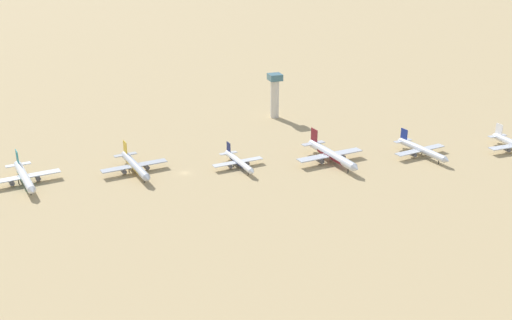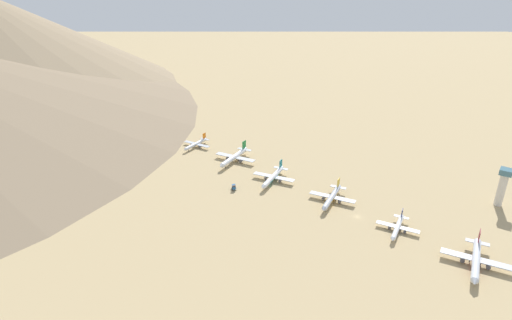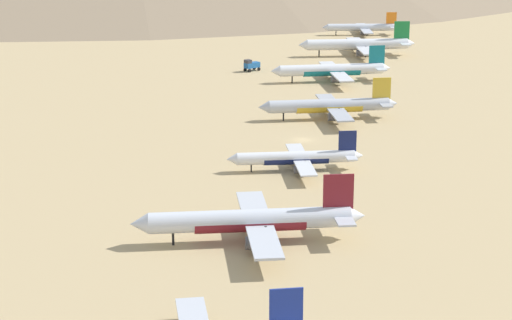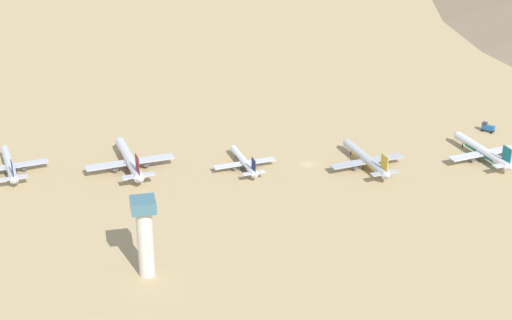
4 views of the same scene
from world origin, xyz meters
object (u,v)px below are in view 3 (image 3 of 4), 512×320
at_px(parked_jet_0, 362,27).
at_px(parked_jet_3, 330,106).
at_px(parked_jet_2, 332,70).
at_px(parked_jet_4, 297,158).
at_px(service_truck, 251,65).
at_px(parked_jet_5, 252,221).
at_px(parked_jet_1, 359,45).

relative_size(parked_jet_0, parked_jet_3, 0.83).
height_order(parked_jet_2, parked_jet_4, parked_jet_2).
height_order(parked_jet_4, service_truck, parked_jet_4).
distance_m(parked_jet_0, service_truck, 83.01).
bearing_deg(parked_jet_5, parked_jet_1, -100.35).
distance_m(parked_jet_5, service_truck, 150.97).
relative_size(parked_jet_3, parked_jet_5, 0.89).
bearing_deg(parked_jet_2, service_truck, -31.49).
distance_m(parked_jet_2, service_truck, 29.87).
bearing_deg(parked_jet_3, parked_jet_4, 78.32).
xyz_separation_m(parked_jet_2, parked_jet_4, (12.50, 92.67, -0.74)).
relative_size(parked_jet_1, parked_jet_2, 1.10).
distance_m(parked_jet_1, service_truck, 45.92).
distance_m(parked_jet_0, parked_jet_1, 44.65).
bearing_deg(parked_jet_4, service_truck, -83.18).
height_order(parked_jet_3, parked_jet_5, parked_jet_5).
xyz_separation_m(parked_jet_0, parked_jet_4, (28.81, 179.99, -0.12)).
bearing_deg(parked_jet_4, parked_jet_2, -97.68).
bearing_deg(parked_jet_4, parked_jet_0, -99.09).
bearing_deg(parked_jet_1, parked_jet_5, 79.65).
bearing_deg(parked_jet_1, parked_jet_4, 80.01).
relative_size(parked_jet_2, parked_jet_5, 0.90).
height_order(parked_jet_0, parked_jet_2, parked_jet_2).
xyz_separation_m(parked_jet_3, parked_jet_5, (18.15, 88.45, 0.43)).
bearing_deg(service_truck, parked_jet_3, 109.74).
height_order(parked_jet_0, service_truck, parked_jet_0).
bearing_deg(parked_jet_1, service_truck, 36.63).
xyz_separation_m(parked_jet_1, service_truck, (36.82, 27.38, -1.96)).
bearing_deg(parked_jet_3, parked_jet_2, -93.70).
xyz_separation_m(parked_jet_1, parked_jet_5, (32.56, 178.28, -0.03)).
xyz_separation_m(parked_jet_3, parked_jet_4, (9.47, 45.80, -0.68)).
relative_size(parked_jet_1, parked_jet_3, 1.12).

